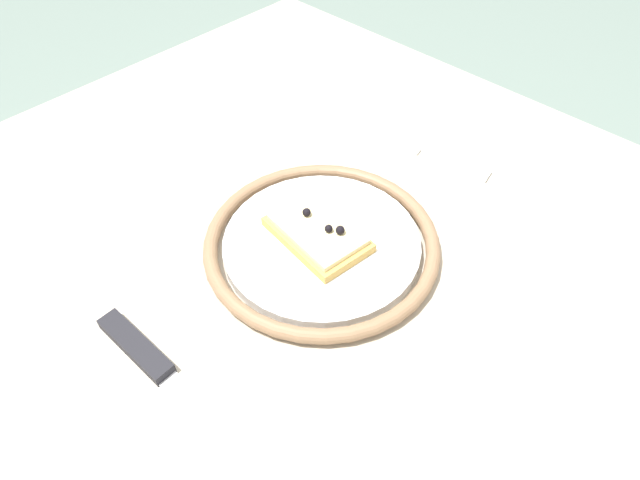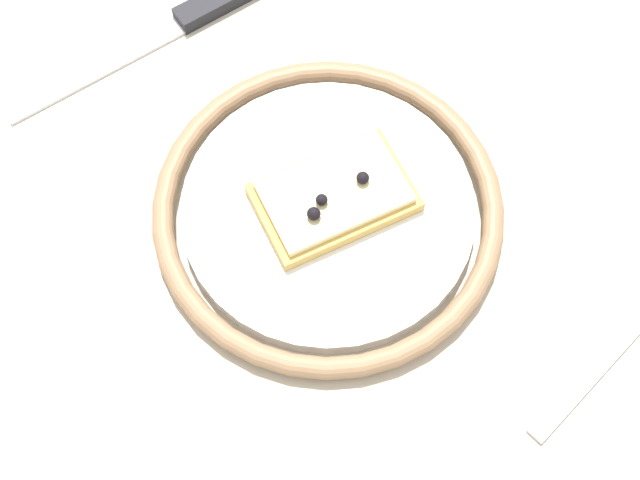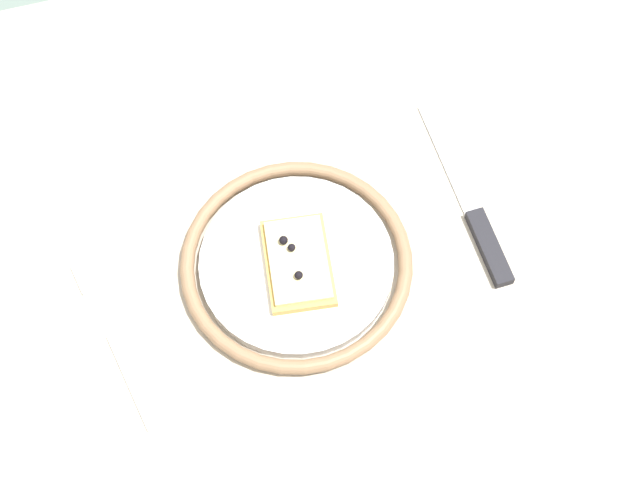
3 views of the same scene
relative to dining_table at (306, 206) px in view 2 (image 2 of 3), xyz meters
The scene contains 6 objects.
ground_plane 0.64m from the dining_table, ahead, with size 6.00×6.00×0.00m, color slate.
dining_table is the anchor object (origin of this frame).
plate 0.13m from the dining_table, 163.86° to the left, with size 0.25×0.25×0.02m.
pizza_slice_near 0.14m from the dining_table, 168.74° to the left, with size 0.08×0.11×0.03m.
knife 0.18m from the dining_table, ahead, with size 0.03×0.24×0.01m.
fork 0.28m from the dining_table, behind, with size 0.06×0.20×0.00m.
Camera 2 is at (-0.27, 0.16, 1.28)m, focal length 46.95 mm.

